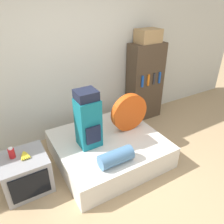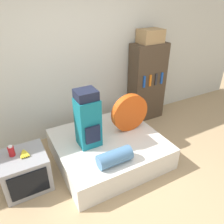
# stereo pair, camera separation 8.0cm
# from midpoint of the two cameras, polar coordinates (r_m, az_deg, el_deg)

# --- Properties ---
(ground_plane) EXTENTS (16.00, 16.00, 0.00)m
(ground_plane) POSITION_cam_midpoint_polar(r_m,az_deg,el_deg) (2.98, 6.45, -21.87)
(ground_plane) COLOR tan
(wall_back) EXTENTS (8.00, 0.05, 2.60)m
(wall_back) POSITION_cam_midpoint_polar(r_m,az_deg,el_deg) (3.71, -9.45, 12.85)
(wall_back) COLOR silver
(wall_back) RESTS_ON ground_plane
(bed) EXTENTS (1.55, 1.43, 0.35)m
(bed) POSITION_cam_midpoint_polar(r_m,az_deg,el_deg) (3.43, -0.25, -9.44)
(bed) COLOR silver
(bed) RESTS_ON ground_plane
(backpack) EXTENTS (0.30, 0.32, 0.84)m
(backpack) POSITION_cam_midpoint_polar(r_m,az_deg,el_deg) (3.02, -5.60, -1.95)
(backpack) COLOR #14707F
(backpack) RESTS_ON bed
(tent_bag) EXTENTS (0.60, 0.11, 0.60)m
(tent_bag) POSITION_cam_midpoint_polar(r_m,az_deg,el_deg) (3.41, 5.28, -0.17)
(tent_bag) COLOR #D14C14
(tent_bag) RESTS_ON bed
(sleeping_roll) EXTENTS (0.46, 0.20, 0.20)m
(sleeping_roll) POSITION_cam_midpoint_polar(r_m,az_deg,el_deg) (2.85, 1.52, -11.73)
(sleeping_roll) COLOR teal
(sleeping_roll) RESTS_ON bed
(television) EXTENTS (0.57, 0.56, 0.49)m
(television) POSITION_cam_midpoint_polar(r_m,az_deg,el_deg) (3.15, -20.96, -14.15)
(television) COLOR #939399
(television) RESTS_ON ground_plane
(canister) EXTENTS (0.08, 0.08, 0.15)m
(canister) POSITION_cam_midpoint_polar(r_m,az_deg,el_deg) (3.02, -24.11, -9.30)
(canister) COLOR #B2191E
(canister) RESTS_ON television
(banana_bunch) EXTENTS (0.14, 0.18, 0.03)m
(banana_bunch) POSITION_cam_midpoint_polar(r_m,az_deg,el_deg) (3.00, -21.22, -10.08)
(banana_bunch) COLOR yellow
(banana_bunch) RESTS_ON television
(bookshelf) EXTENTS (0.68, 0.36, 1.50)m
(bookshelf) POSITION_cam_midpoint_polar(r_m,az_deg,el_deg) (4.34, 9.63, 7.56)
(bookshelf) COLOR #473828
(bookshelf) RESTS_ON ground_plane
(cardboard_box) EXTENTS (0.42, 0.31, 0.24)m
(cardboard_box) POSITION_cam_midpoint_polar(r_m,az_deg,el_deg) (4.12, 10.61, 18.93)
(cardboard_box) COLOR #A88456
(cardboard_box) RESTS_ON bookshelf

